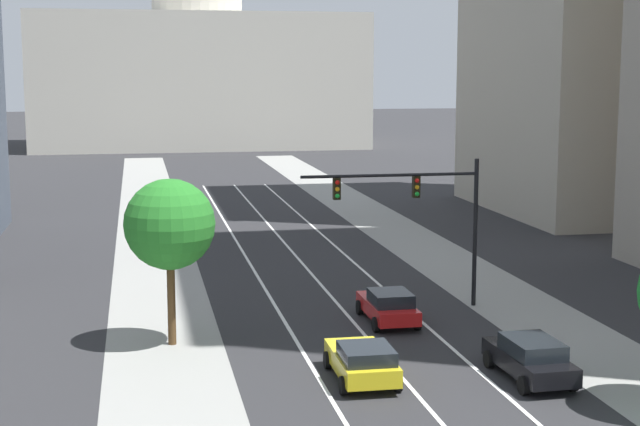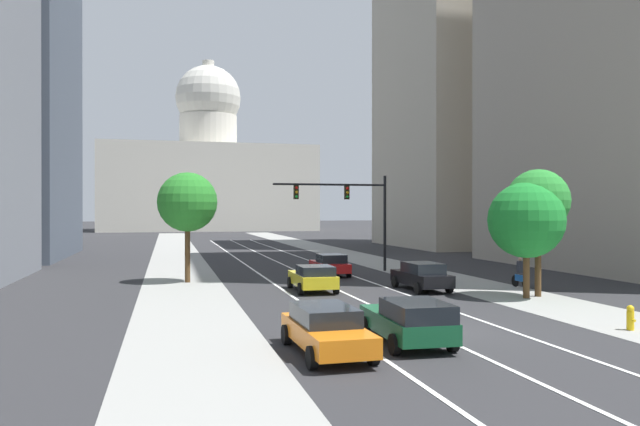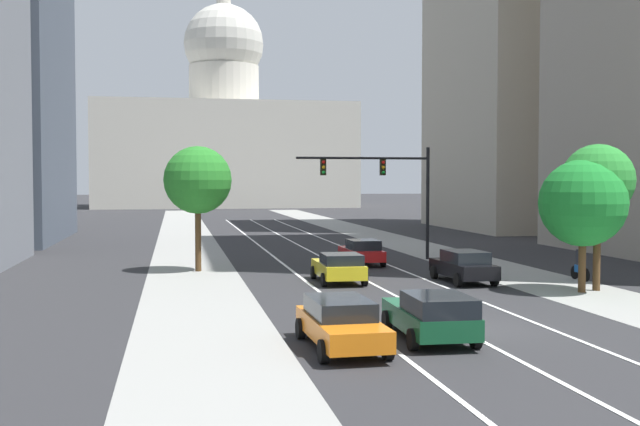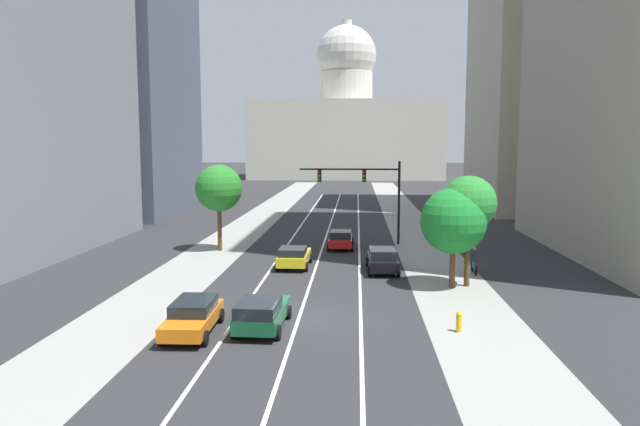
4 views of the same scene
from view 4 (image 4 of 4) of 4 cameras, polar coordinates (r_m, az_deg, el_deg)
The scene contains 19 objects.
ground_plane at distance 67.28m, azimuth 1.26°, elevation -0.31°, with size 400.00×400.00×0.00m, color #2B2B2D.
sidewalk_left at distance 63.19m, azimuth -6.29°, elevation -0.79°, with size 4.60×130.00×0.01m, color gray.
sidewalk_right at distance 62.50m, azimuth 8.53°, elevation -0.91°, with size 4.60×130.00×0.01m, color gray.
lane_stripe_left at distance 52.66m, azimuth -2.56°, elevation -2.24°, with size 0.16×90.00×0.01m, color white.
lane_stripe_center at distance 52.43m, azimuth 0.60°, elevation -2.27°, with size 0.16×90.00×0.01m, color white.
lane_stripe_right at distance 52.36m, azimuth 3.78°, elevation -2.30°, with size 0.16×90.00×0.01m, color white.
office_tower_far_right at distance 80.56m, azimuth 22.04°, elevation 17.31°, with size 18.49×21.08×47.33m.
capitol_building at distance 145.63m, azimuth 2.54°, elevation 8.27°, with size 45.34×24.26×37.75m.
car_red at distance 46.38m, azimuth 2.02°, elevation -2.52°, with size 2.01×4.39×1.45m.
car_black at distance 38.18m, azimuth 6.06°, elevation -4.48°, with size 2.08×4.52×1.51m.
car_yellow at distance 39.27m, azimuth -2.54°, elevation -4.20°, with size 2.14×4.27×1.42m.
car_orange at distance 26.48m, azimuth -12.16°, elevation -9.67°, with size 2.09×4.78×1.43m.
car_green at distance 26.36m, azimuth -5.68°, elevation -9.56°, with size 2.19×4.56×1.49m.
traffic_signal_mast at distance 48.11m, azimuth 4.61°, elevation 2.65°, with size 8.19×0.39×6.81m.
fire_hydrant at distance 26.78m, azimuth 13.29°, elevation -10.18°, with size 0.26×0.35×0.91m.
cyclist at distance 38.44m, azimuth 14.69°, elevation -4.50°, with size 0.36×1.70×1.72m.
street_tree_mid_left at distance 45.55m, azimuth -9.76°, elevation 2.36°, with size 3.57×3.57×6.62m.
street_tree_near_right at distance 34.51m, azimuth 14.19°, elevation 0.88°, with size 3.13×3.13×6.39m.
street_tree_far_right at distance 34.09m, azimuth 12.78°, elevation -0.76°, with size 3.74×3.74×5.72m.
Camera 4 is at (2.67, -26.73, 8.13)m, focal length 33.10 mm.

